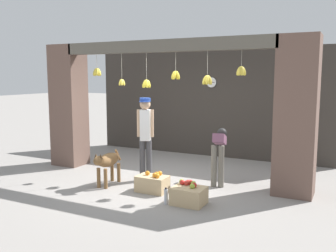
% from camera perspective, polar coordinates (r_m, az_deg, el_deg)
% --- Properties ---
extents(ground_plane, '(60.00, 60.00, 0.00)m').
position_cam_1_polar(ground_plane, '(7.75, -1.35, -8.29)').
color(ground_plane, gray).
extents(shop_back_wall, '(6.47, 0.12, 2.84)m').
position_cam_1_polar(shop_back_wall, '(9.99, 6.06, 3.56)').
color(shop_back_wall, '#38332D').
rests_on(shop_back_wall, ground_plane).
extents(shop_pillar_left, '(0.70, 0.60, 2.84)m').
position_cam_1_polar(shop_pillar_left, '(9.21, -14.86, 2.99)').
color(shop_pillar_left, brown).
rests_on(shop_pillar_left, ground_plane).
extents(shop_pillar_right, '(0.70, 0.60, 2.84)m').
position_cam_1_polar(shop_pillar_right, '(6.97, 18.97, 1.39)').
color(shop_pillar_right, brown).
rests_on(shop_pillar_right, ground_plane).
extents(storefront_awning, '(4.57, 0.31, 0.97)m').
position_cam_1_polar(storefront_awning, '(7.58, -0.98, 11.68)').
color(storefront_awning, '#5B564C').
extents(dog, '(0.30, 0.94, 0.69)m').
position_cam_1_polar(dog, '(7.40, -9.20, -5.40)').
color(dog, brown).
rests_on(dog, ground_plane).
extents(shopkeeper, '(0.33, 0.30, 1.69)m').
position_cam_1_polar(shopkeeper, '(7.55, -3.46, -0.92)').
color(shopkeeper, '#424247').
rests_on(shopkeeper, ground_plane).
extents(worker_stooping, '(0.36, 0.81, 1.06)m').
position_cam_1_polar(worker_stooping, '(7.43, 7.81, -3.47)').
color(worker_stooping, '#6B665B').
rests_on(worker_stooping, ground_plane).
extents(fruit_crate_oranges, '(0.57, 0.36, 0.38)m').
position_cam_1_polar(fruit_crate_oranges, '(7.00, -2.39, -8.72)').
color(fruit_crate_oranges, tan).
rests_on(fruit_crate_oranges, ground_plane).
extents(fruit_crate_apples, '(0.54, 0.43, 0.37)m').
position_cam_1_polar(fruit_crate_apples, '(6.36, 3.20, -10.40)').
color(fruit_crate_apples, tan).
rests_on(fruit_crate_apples, ground_plane).
extents(water_bottle, '(0.06, 0.06, 0.28)m').
position_cam_1_polar(water_bottle, '(6.36, -0.32, -10.68)').
color(water_bottle, silver).
rests_on(water_bottle, ground_plane).
extents(wall_clock, '(0.28, 0.03, 0.28)m').
position_cam_1_polar(wall_clock, '(9.85, 6.65, 6.62)').
color(wall_clock, black).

